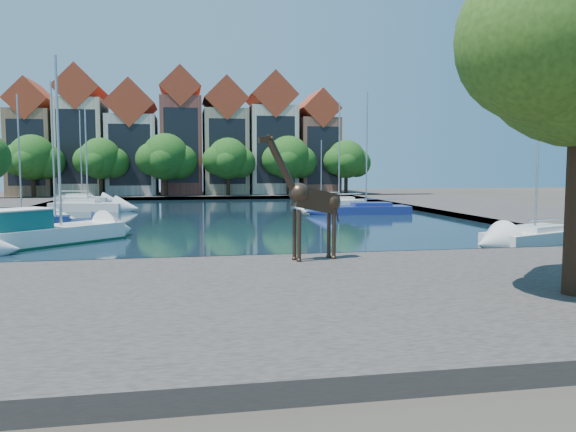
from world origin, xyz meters
name	(u,v)px	position (x,y,z in m)	size (l,w,h in m)	color
ground	(273,266)	(0.00, 0.00, 0.00)	(160.00, 160.00, 0.00)	#38332B
water_basin	(229,216)	(0.00, 24.00, 0.04)	(38.00, 50.00, 0.08)	black
near_quay	(309,298)	(0.00, -7.00, 0.25)	(50.00, 14.00, 0.50)	#4A4340
far_quay	(211,195)	(0.00, 56.00, 0.25)	(60.00, 16.00, 0.50)	#4A4340
right_quay	(500,210)	(25.00, 24.00, 0.25)	(14.00, 52.00, 0.50)	#4A4340
townhouse_west_end	(35,143)	(-23.00, 55.99, 7.36)	(5.44, 9.18, 14.93)	#856649
townhouse_west_mid	(82,137)	(-17.00, 55.99, 8.23)	(5.94, 9.18, 16.79)	beige
townhouse_west_inner	(133,144)	(-10.50, 55.99, 7.35)	(6.43, 9.18, 15.15)	beige
townhouse_center	(181,137)	(-4.00, 55.99, 8.36)	(5.44, 9.18, 16.93)	brown
townhouse_east_inner	(225,142)	(2.00, 55.99, 7.73)	(5.94, 9.18, 15.79)	tan
townhouse_east_mid	(271,139)	(8.50, 55.99, 8.10)	(6.43, 9.18, 16.65)	beige
townhouse_east_end	(315,147)	(15.00, 55.99, 7.11)	(5.44, 9.18, 14.43)	brown
far_tree_far_west	(33,159)	(-21.90, 50.49, 5.18)	(7.28, 5.60, 7.68)	#332114
far_tree_west	(101,160)	(-13.91, 50.49, 5.08)	(6.76, 5.20, 7.36)	#332114
far_tree_mid_west	(166,158)	(-5.89, 50.49, 5.29)	(7.80, 6.00, 8.00)	#332114
far_tree_mid_east	(229,160)	(2.10, 50.49, 5.13)	(7.02, 5.40, 7.52)	#332114
far_tree_east	(289,159)	(10.11, 50.49, 5.24)	(7.54, 5.80, 7.84)	#332114
far_tree_far_east	(347,160)	(18.09, 50.49, 5.08)	(6.76, 5.20, 7.36)	#332114
giraffe_statue	(309,200)	(1.19, -1.68, 2.90)	(3.40, 1.17, 4.89)	#322419
motorsailer	(39,231)	(-11.20, 7.80, 0.85)	(7.83, 7.73, 10.01)	white
sailboat_left_b	(56,222)	(-12.00, 15.42, 0.58)	(5.69, 2.56, 9.61)	navy
sailboat_left_c	(22,218)	(-15.00, 18.93, 0.58)	(5.69, 2.23, 9.15)	silver
sailboat_left_d	(88,205)	(-12.58, 31.55, 0.68)	(7.10, 4.01, 9.92)	silver
sailboat_left_e	(82,198)	(-15.00, 42.88, 0.69)	(6.05, 2.94, 10.40)	silver
sailboat_right_a	(535,234)	(15.00, 4.00, 0.59)	(6.86, 4.54, 10.30)	silver
sailboat_right_b	(366,208)	(12.00, 23.77, 0.61)	(7.61, 2.89, 10.59)	navy
sailboat_right_c	(339,201)	(12.00, 32.62, 0.66)	(5.59, 2.46, 10.66)	white
sailboat_right_d	(321,198)	(12.10, 40.67, 0.54)	(5.36, 2.34, 7.25)	white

